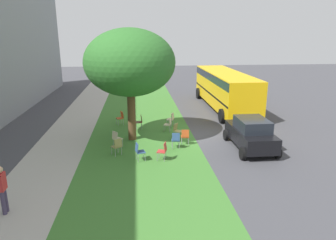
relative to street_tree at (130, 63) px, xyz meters
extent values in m
plane|color=#424247|center=(-0.04, -3.76, -4.30)|extent=(80.00, 80.00, 0.00)
cube|color=#3D752D|center=(-0.04, -0.56, -4.29)|extent=(48.00, 6.00, 0.01)
cube|color=#ADA89E|center=(-0.04, 3.84, -4.29)|extent=(48.00, 2.80, 0.01)
cylinder|color=brown|center=(0.00, 0.00, -2.72)|extent=(0.44, 0.44, 3.15)
ellipsoid|color=#2D6B28|center=(0.00, 0.00, 0.02)|extent=(4.87, 4.87, 3.60)
cube|color=olive|center=(-2.27, 0.75, -3.86)|extent=(0.57, 0.57, 0.04)
cube|color=olive|center=(-2.42, 0.65, -3.62)|extent=(0.30, 0.38, 0.40)
cylinder|color=gray|center=(-2.03, 0.70, -4.08)|extent=(0.02, 0.02, 0.42)
cylinder|color=gray|center=(-2.24, 1.00, -4.08)|extent=(0.02, 0.02, 0.42)
cylinder|color=gray|center=(-2.31, 0.51, -4.08)|extent=(0.02, 0.02, 0.42)
cylinder|color=gray|center=(-2.52, 0.80, -4.08)|extent=(0.02, 0.02, 0.42)
cube|color=beige|center=(-1.13, 0.75, -3.86)|extent=(0.58, 0.58, 0.04)
cube|color=beige|center=(-1.25, 0.88, -3.62)|extent=(0.35, 0.33, 0.40)
cylinder|color=gray|center=(-1.15, 0.50, -4.08)|extent=(0.02, 0.02, 0.42)
cylinder|color=gray|center=(-0.88, 0.74, -4.08)|extent=(0.02, 0.02, 0.42)
cylinder|color=gray|center=(-1.38, 0.76, -4.08)|extent=(0.02, 0.02, 0.42)
cylinder|color=gray|center=(-1.11, 1.00, -4.08)|extent=(0.02, 0.02, 0.42)
cube|color=brown|center=(1.93, -0.38, -3.86)|extent=(0.45, 0.44, 0.04)
cube|color=brown|center=(1.95, -0.56, -3.62)|extent=(0.41, 0.12, 0.40)
cylinder|color=gray|center=(2.09, -0.20, -4.08)|extent=(0.02, 0.02, 0.42)
cylinder|color=gray|center=(1.73, -0.23, -4.08)|extent=(0.02, 0.02, 0.42)
cylinder|color=gray|center=(2.12, -0.53, -4.08)|extent=(0.02, 0.02, 0.42)
cylinder|color=gray|center=(1.77, -0.57, -4.08)|extent=(0.02, 0.02, 0.42)
cube|color=#335184|center=(-3.09, -0.42, -3.86)|extent=(0.50, 0.49, 0.04)
cube|color=#335184|center=(-3.13, -0.25, -3.62)|extent=(0.41, 0.18, 0.40)
cylinder|color=gray|center=(-3.22, -0.63, -4.08)|extent=(0.02, 0.02, 0.42)
cylinder|color=gray|center=(-2.87, -0.54, -4.08)|extent=(0.02, 0.02, 0.42)
cylinder|color=gray|center=(-3.30, -0.30, -4.08)|extent=(0.02, 0.02, 0.42)
cylinder|color=gray|center=(-2.95, -0.21, -4.08)|extent=(0.02, 0.02, 0.42)
cube|color=olive|center=(-0.18, -2.60, -3.86)|extent=(0.58, 0.57, 0.04)
cube|color=olive|center=(-0.07, -2.46, -3.62)|extent=(0.36, 0.32, 0.40)
cylinder|color=gray|center=(-0.43, -2.62, -4.08)|extent=(0.02, 0.02, 0.42)
cylinder|color=gray|center=(-0.15, -2.85, -4.08)|extent=(0.02, 0.02, 0.42)
cylinder|color=gray|center=(-0.21, -2.35, -4.08)|extent=(0.02, 0.02, 0.42)
cylinder|color=gray|center=(0.07, -2.58, -4.08)|extent=(0.02, 0.02, 0.42)
cube|color=beige|center=(1.19, -2.12, -3.86)|extent=(0.52, 0.51, 0.04)
cube|color=beige|center=(1.13, -2.29, -3.62)|extent=(0.41, 0.21, 0.40)
cylinder|color=gray|center=(1.41, -2.01, -4.08)|extent=(0.02, 0.02, 0.42)
cylinder|color=gray|center=(1.07, -1.90, -4.08)|extent=(0.02, 0.02, 0.42)
cylinder|color=gray|center=(1.31, -2.34, -4.08)|extent=(0.02, 0.02, 0.42)
cylinder|color=gray|center=(0.96, -2.22, -4.08)|extent=(0.02, 0.02, 0.42)
cube|color=#335184|center=(-1.63, -2.27, -3.86)|extent=(0.42, 0.44, 0.04)
cube|color=#335184|center=(-1.81, -2.26, -3.62)|extent=(0.10, 0.40, 0.40)
cylinder|color=gray|center=(-1.47, -2.46, -4.08)|extent=(0.02, 0.02, 0.42)
cylinder|color=gray|center=(-1.45, -2.10, -4.08)|extent=(0.02, 0.02, 0.42)
cylinder|color=gray|center=(-1.81, -2.44, -4.08)|extent=(0.02, 0.02, 0.42)
cylinder|color=gray|center=(-1.79, -2.08, -4.08)|extent=(0.02, 0.02, 0.42)
cube|color=beige|center=(2.33, -2.41, -3.86)|extent=(0.55, 0.54, 0.04)
cube|color=beige|center=(2.26, -2.57, -3.62)|extent=(0.40, 0.24, 0.40)
cylinder|color=gray|center=(2.57, -2.33, -4.08)|extent=(0.02, 0.02, 0.42)
cylinder|color=gray|center=(2.24, -2.18, -4.08)|extent=(0.02, 0.02, 0.42)
cylinder|color=gray|center=(2.42, -2.64, -4.08)|extent=(0.02, 0.02, 0.42)
cylinder|color=gray|center=(2.10, -2.48, -4.08)|extent=(0.02, 0.02, 0.42)
cube|color=#C64C1E|center=(-1.13, -2.85, -3.86)|extent=(0.44, 0.46, 0.04)
cube|color=#C64C1E|center=(-1.31, -2.83, -3.62)|extent=(0.12, 0.41, 0.40)
cylinder|color=gray|center=(-0.98, -3.04, -4.08)|extent=(0.02, 0.02, 0.42)
cylinder|color=gray|center=(-0.95, -2.68, -4.08)|extent=(0.02, 0.02, 0.42)
cylinder|color=gray|center=(-1.32, -3.01, -4.08)|extent=(0.02, 0.02, 0.42)
cylinder|color=gray|center=(-1.29, -2.65, -4.08)|extent=(0.02, 0.02, 0.42)
cube|color=#B7332D|center=(-3.14, -1.41, -3.86)|extent=(0.52, 0.51, 0.04)
cube|color=#B7332D|center=(-3.20, -1.58, -3.62)|extent=(0.41, 0.20, 0.40)
cylinder|color=gray|center=(-2.92, -1.30, -4.08)|extent=(0.02, 0.02, 0.42)
cylinder|color=gray|center=(-3.26, -1.19, -4.08)|extent=(0.02, 0.02, 0.42)
cylinder|color=gray|center=(-3.02, -1.63, -4.08)|extent=(0.02, 0.02, 0.42)
cylinder|color=gray|center=(-3.37, -1.52, -4.08)|extent=(0.02, 0.02, 0.42)
cube|color=#C64C1E|center=(2.96, 0.85, -3.86)|extent=(0.55, 0.54, 0.04)
cube|color=#C64C1E|center=(3.03, 0.68, -3.62)|extent=(0.40, 0.24, 0.40)
cylinder|color=gray|center=(3.05, 1.08, -4.08)|extent=(0.02, 0.02, 0.42)
cylinder|color=gray|center=(2.72, 0.93, -4.08)|extent=(0.02, 0.02, 0.42)
cylinder|color=gray|center=(3.19, 0.77, -4.08)|extent=(0.02, 0.02, 0.42)
cylinder|color=gray|center=(2.86, 0.62, -4.08)|extent=(0.02, 0.02, 0.42)
cube|color=black|center=(-2.07, -6.12, -3.62)|extent=(3.70, 1.64, 0.76)
cube|color=#1E232B|center=(-2.22, -6.12, -2.97)|extent=(1.90, 1.44, 0.64)
cylinder|color=black|center=(-0.67, -5.25, -4.00)|extent=(0.60, 0.18, 0.60)
cylinder|color=black|center=(-0.67, -6.99, -4.00)|extent=(0.60, 0.18, 0.60)
cylinder|color=black|center=(-3.47, -5.25, -4.00)|extent=(0.60, 0.18, 0.60)
cylinder|color=black|center=(-3.47, -6.99, -4.00)|extent=(0.60, 0.18, 0.60)
cube|color=yellow|center=(6.70, -7.21, -2.67)|extent=(10.40, 2.44, 2.50)
cube|color=black|center=(6.70, -7.21, -3.02)|extent=(10.30, 2.46, 0.12)
cube|color=black|center=(6.70, -7.21, -1.77)|extent=(10.30, 2.46, 0.56)
cylinder|color=black|center=(10.70, -5.95, -3.82)|extent=(0.96, 0.28, 0.96)
cylinder|color=black|center=(10.70, -8.47, -3.82)|extent=(0.96, 0.28, 0.96)
cylinder|color=black|center=(2.70, -5.95, -3.82)|extent=(0.96, 0.28, 0.96)
cylinder|color=black|center=(2.70, -8.47, -3.82)|extent=(0.96, 0.28, 0.96)
cylinder|color=#3F3851|center=(-7.12, 4.16, -3.87)|extent=(0.14, 0.14, 0.85)
cylinder|color=#3F3851|center=(-6.94, 4.17, -3.87)|extent=(0.14, 0.14, 0.85)
cube|color=red|center=(-7.03, 4.17, -3.15)|extent=(0.36, 0.20, 0.60)
camera|label=1|loc=(-16.60, -0.33, 1.54)|focal=32.76mm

